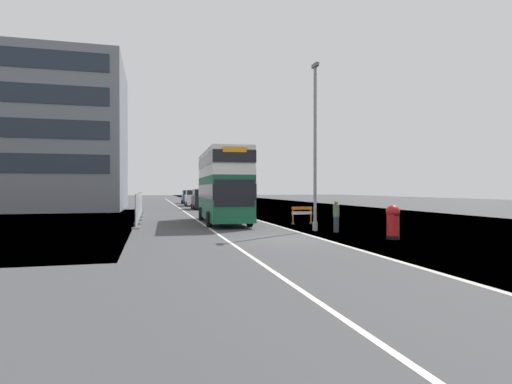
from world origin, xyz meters
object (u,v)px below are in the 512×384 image
object	(u,v)px
lamppost_foreground	(315,151)
red_pillar_postbox	(393,220)
car_receding_far	(188,197)
double_decker_bus	(223,185)
pedestrian_at_kerb	(336,216)
car_receding_mid	(192,198)
roadworks_barrier	(302,213)
car_oncoming_near	(201,200)

from	to	relation	value
lamppost_foreground	red_pillar_postbox	bearing A→B (deg)	-66.20
red_pillar_postbox	car_receding_far	xyz separation A→B (m)	(-5.32, 49.80, 0.12)
double_decker_bus	lamppost_foreground	distance (m)	8.06
double_decker_bus	pedestrian_at_kerb	size ratio (longest dim) A/B	5.86
car_receding_far	pedestrian_at_kerb	distance (m)	46.43
lamppost_foreground	pedestrian_at_kerb	xyz separation A→B (m)	(0.80, -1.10, -3.66)
double_decker_bus	car_receding_mid	size ratio (longest dim) A/B	2.27
double_decker_bus	red_pillar_postbox	size ratio (longest dim) A/B	6.28
pedestrian_at_kerb	double_decker_bus	bearing A→B (deg)	122.99
red_pillar_postbox	car_receding_far	size ratio (longest dim) A/B	0.40
roadworks_barrier	car_receding_far	size ratio (longest dim) A/B	0.35
lamppost_foreground	car_oncoming_near	xyz separation A→B (m)	(-3.48, 26.30, -3.44)
red_pillar_postbox	pedestrian_at_kerb	size ratio (longest dim) A/B	0.93
pedestrian_at_kerb	lamppost_foreground	bearing A→B (deg)	126.02
pedestrian_at_kerb	car_receding_mid	bearing A→B (deg)	96.64
double_decker_bus	pedestrian_at_kerb	distance (m)	9.36
lamppost_foreground	car_receding_mid	xyz separation A→B (m)	(-3.52, 35.94, -3.49)
car_receding_mid	car_receding_far	world-z (taller)	car_receding_mid
lamppost_foreground	red_pillar_postbox	world-z (taller)	lamppost_foreground
lamppost_foreground	car_receding_mid	size ratio (longest dim) A/B	2.11
car_oncoming_near	pedestrian_at_kerb	distance (m)	27.73
lamppost_foreground	red_pillar_postbox	size ratio (longest dim) A/B	5.85
car_oncoming_near	car_receding_far	distance (m)	18.85
lamppost_foreground	pedestrian_at_kerb	bearing A→B (deg)	-53.98
red_pillar_postbox	pedestrian_at_kerb	distance (m)	3.77
red_pillar_postbox	roadworks_barrier	bearing A→B (deg)	98.39
car_receding_far	car_receding_mid	bearing A→B (deg)	-91.51
roadworks_barrier	car_receding_far	xyz separation A→B (m)	(-4.03, 41.04, 0.28)
lamppost_foreground	car_receding_mid	distance (m)	36.28
car_oncoming_near	car_receding_far	size ratio (longest dim) A/B	1.07
double_decker_bus	roadworks_barrier	distance (m)	5.89
red_pillar_postbox	roadworks_barrier	size ratio (longest dim) A/B	1.14
lamppost_foreground	roadworks_barrier	bearing A→B (deg)	79.56
double_decker_bus	roadworks_barrier	xyz separation A→B (m)	(4.97, -2.50, -1.93)
double_decker_bus	pedestrian_at_kerb	bearing A→B (deg)	-57.01
car_receding_far	pedestrian_at_kerb	bearing A→B (deg)	-84.97
lamppost_foreground	pedestrian_at_kerb	distance (m)	3.90
red_pillar_postbox	car_oncoming_near	distance (m)	31.44
double_decker_bus	lamppost_foreground	world-z (taller)	lamppost_foreground
double_decker_bus	red_pillar_postbox	distance (m)	13.01
double_decker_bus	car_oncoming_near	world-z (taller)	double_decker_bus
lamppost_foreground	car_oncoming_near	distance (m)	26.75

